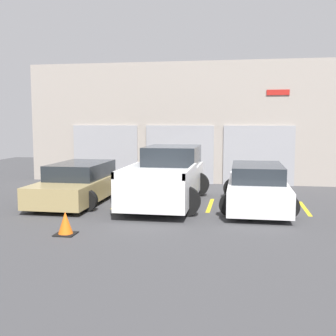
% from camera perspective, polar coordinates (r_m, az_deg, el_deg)
% --- Properties ---
extents(ground_plane, '(28.00, 28.00, 0.00)m').
position_cam_1_polar(ground_plane, '(15.07, 0.72, -3.70)').
color(ground_plane, '#3D3D3F').
extents(shophouse_building, '(13.78, 0.68, 5.12)m').
position_cam_1_polar(shophouse_building, '(18.10, 2.35, 5.95)').
color(shophouse_building, '#9E9389').
rests_on(shophouse_building, ground).
extents(pickup_truck, '(2.56, 5.21, 1.77)m').
position_cam_1_polar(pickup_truck, '(13.66, -0.15, -1.20)').
color(pickup_truck, white).
rests_on(pickup_truck, ground).
extents(sedan_white, '(2.17, 4.74, 1.31)m').
position_cam_1_polar(sedan_white, '(13.24, 11.96, -2.51)').
color(sedan_white, white).
rests_on(sedan_white, ground).
extents(sedan_side, '(2.20, 4.78, 1.27)m').
position_cam_1_polar(sedan_side, '(14.22, -11.78, -2.00)').
color(sedan_side, '#9E8956').
rests_on(sedan_side, ground).
extents(parking_stripe_far_left, '(0.12, 2.20, 0.01)m').
position_cam_1_polar(parking_stripe_far_left, '(14.87, -16.93, -4.10)').
color(parking_stripe_far_left, gold).
rests_on(parking_stripe_far_left, ground).
extents(parking_stripe_left, '(0.12, 2.20, 0.01)m').
position_cam_1_polar(parking_stripe_left, '(13.83, -6.23, -4.63)').
color(parking_stripe_left, gold).
rests_on(parking_stripe_left, ground).
extents(parking_stripe_centre, '(0.12, 2.20, 0.01)m').
position_cam_1_polar(parking_stripe_centre, '(13.34, 5.73, -5.03)').
color(parking_stripe_centre, gold).
rests_on(parking_stripe_centre, ground).
extents(parking_stripe_right, '(0.12, 2.20, 0.01)m').
position_cam_1_polar(parking_stripe_right, '(13.45, 18.03, -5.22)').
color(parking_stripe_right, gold).
rests_on(parking_stripe_right, ground).
extents(traffic_cone, '(0.47, 0.47, 0.55)m').
position_cam_1_polar(traffic_cone, '(10.14, -13.73, -7.38)').
color(traffic_cone, black).
rests_on(traffic_cone, ground).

